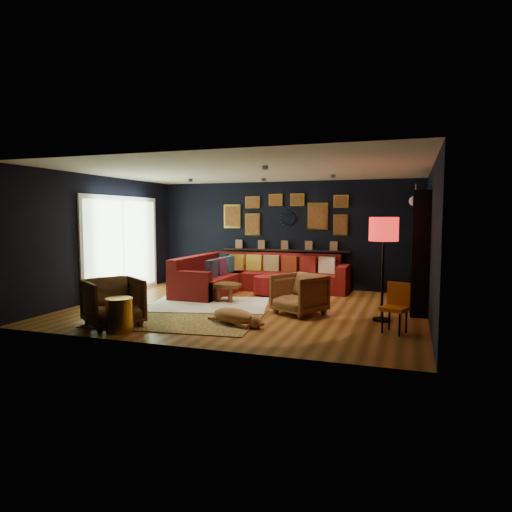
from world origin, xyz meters
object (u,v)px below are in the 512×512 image
(armchair_left, at_px, (113,300))
(armchair_right, at_px, (299,292))
(sectional, at_px, (249,278))
(coffee_table, at_px, (226,287))
(pouf, at_px, (267,285))
(floor_lamp, at_px, (384,233))
(gold_stool, at_px, (119,315))
(dog, at_px, (234,313))
(orange_chair, at_px, (396,303))

(armchair_left, height_order, armchair_right, armchair_left)
(sectional, height_order, coffee_table, sectional)
(pouf, xyz_separation_m, floor_lamp, (2.59, -1.80, 1.25))
(sectional, distance_m, armchair_left, 3.97)
(floor_lamp, bearing_deg, coffee_table, 167.57)
(coffee_table, relative_size, gold_stool, 1.68)
(pouf, relative_size, armchair_right, 0.74)
(dog, bearing_deg, orange_chair, 29.52)
(sectional, distance_m, coffee_table, 1.42)
(orange_chair, distance_m, floor_lamp, 1.28)
(armchair_right, bearing_deg, gold_stool, -107.47)
(coffee_table, relative_size, armchair_left, 1.02)
(armchair_left, distance_m, armchair_right, 3.18)
(armchair_left, distance_m, floor_lamp, 4.53)
(pouf, bearing_deg, floor_lamp, -34.75)
(floor_lamp, bearing_deg, pouf, 145.25)
(gold_stool, xyz_separation_m, floor_lamp, (3.75, 2.00, 1.21))
(gold_stool, height_order, orange_chair, orange_chair)
(armchair_left, xyz_separation_m, floor_lamp, (4.05, 1.75, 1.05))
(pouf, xyz_separation_m, gold_stool, (-1.16, -3.80, 0.03))
(armchair_left, bearing_deg, dog, -33.36)
(pouf, relative_size, gold_stool, 1.15)
(gold_stool, bearing_deg, coffee_table, 76.33)
(gold_stool, relative_size, dog, 0.45)
(armchair_right, relative_size, floor_lamp, 0.46)
(sectional, relative_size, armchair_left, 4.04)
(sectional, relative_size, pouf, 5.75)
(armchair_left, bearing_deg, sectional, 22.02)
(coffee_table, relative_size, floor_lamp, 0.49)
(gold_stool, bearing_deg, floor_lamp, 28.09)
(armchair_left, distance_m, dog, 1.93)
(armchair_right, height_order, dog, armchair_right)
(gold_stool, relative_size, floor_lamp, 0.29)
(pouf, height_order, floor_lamp, floor_lamp)
(gold_stool, xyz_separation_m, dog, (1.50, 0.94, -0.06))
(armchair_right, height_order, orange_chair, armchair_right)
(floor_lamp, bearing_deg, armchair_right, 177.06)
(armchair_right, xyz_separation_m, orange_chair, (1.69, -0.79, 0.04))
(gold_stool, bearing_deg, pouf, 73.03)
(armchair_right, relative_size, dog, 0.70)
(gold_stool, height_order, floor_lamp, floor_lamp)
(gold_stool, relative_size, orange_chair, 0.68)
(armchair_left, relative_size, gold_stool, 1.65)
(orange_chair, bearing_deg, sectional, 159.92)
(pouf, height_order, gold_stool, gold_stool)
(sectional, height_order, dog, sectional)
(pouf, distance_m, armchair_right, 2.08)
(sectional, distance_m, floor_lamp, 3.93)
(armchair_left, relative_size, armchair_right, 1.06)
(floor_lamp, distance_m, dog, 2.80)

